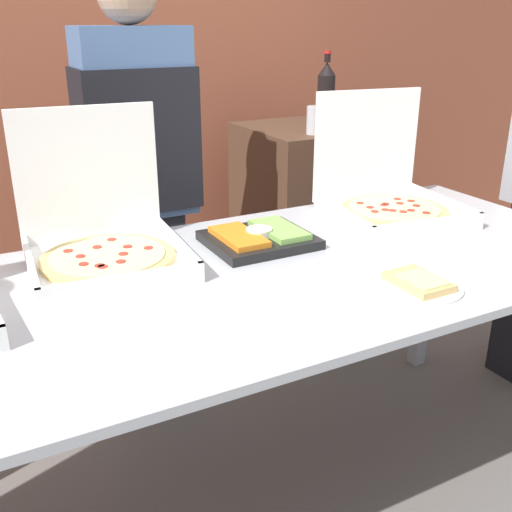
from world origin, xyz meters
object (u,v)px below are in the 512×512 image
pizza_box_far_right (387,194)px  person_server_vest (140,177)px  veggie_tray (259,238)px  soda_bottle (326,92)px  soda_can_silver (314,120)px  pizza_box_near_left (103,237)px  paper_plate_front_right (419,283)px

pizza_box_far_right → person_server_vest: bearing=152.3°
veggie_tray → soda_bottle: size_ratio=0.96×
veggie_tray → soda_can_silver: bearing=46.4°
pizza_box_far_right → veggie_tray: bearing=-165.8°
pizza_box_near_left → person_server_vest: bearing=65.1°
paper_plate_front_right → person_server_vest: bearing=110.7°
veggie_tray → soda_can_silver: soda_can_silver is taller
pizza_box_near_left → paper_plate_front_right: (0.70, -0.59, -0.07)m
pizza_box_near_left → soda_bottle: bearing=34.8°
pizza_box_far_right → pizza_box_near_left: (-1.05, 0.02, 0.00)m
pizza_box_far_right → paper_plate_front_right: 0.67m
pizza_box_far_right → soda_bottle: 0.91m
veggie_tray → soda_bottle: (0.85, 0.89, 0.32)m
soda_can_silver → pizza_box_far_right: bearing=-95.6°
paper_plate_front_right → person_server_vest: (-0.42, 1.11, 0.10)m
paper_plate_front_right → pizza_box_far_right: bearing=58.3°
pizza_box_near_left → pizza_box_far_right: bearing=2.3°
pizza_box_near_left → paper_plate_front_right: size_ratio=2.01×
soda_bottle → veggie_tray: bearing=-133.5°
pizza_box_far_right → soda_bottle: bearing=79.2°
soda_bottle → soda_can_silver: bearing=-133.2°
veggie_tray → soda_can_silver: 0.94m
soda_bottle → pizza_box_near_left: bearing=-148.8°
person_server_vest → veggie_tray: bearing=107.8°
soda_can_silver → soda_bottle: bearing=46.8°
pizza_box_near_left → soda_bottle: (1.33, 0.80, 0.27)m
pizza_box_near_left → soda_can_silver: bearing=30.9°
paper_plate_front_right → soda_bottle: size_ratio=0.71×
veggie_tray → person_server_vest: bearing=107.8°
veggie_tray → soda_bottle: 1.27m
paper_plate_front_right → soda_bottle: (0.62, 1.39, 0.34)m
veggie_tray → pizza_box_near_left: bearing=169.2°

